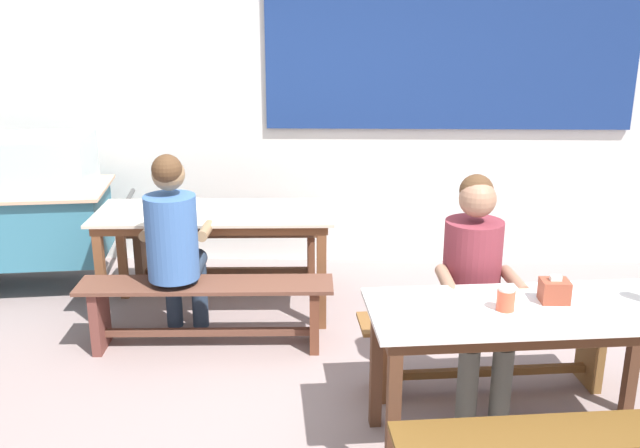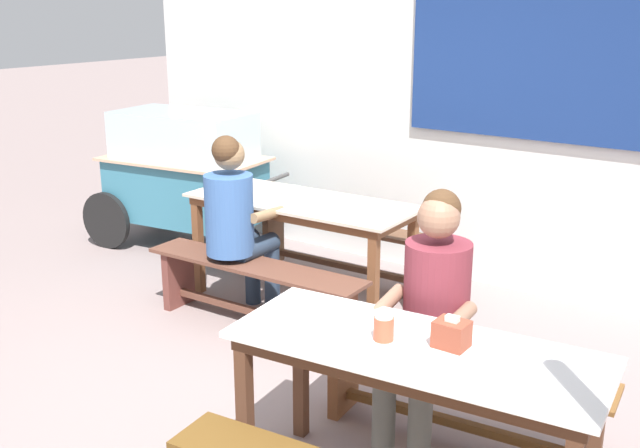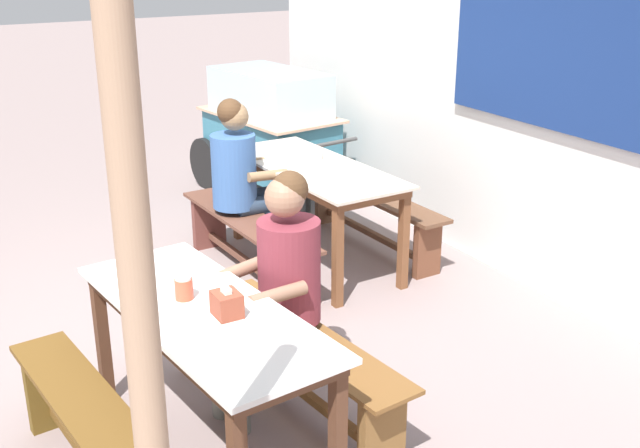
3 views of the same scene
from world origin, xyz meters
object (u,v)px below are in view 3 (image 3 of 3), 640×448
object	(u,v)px
dining_table_near	(204,325)
bench_near_back	(304,362)
dining_table_far	(314,176)
condiment_jar	(184,288)
bench_far_front	(248,239)
person_right_near_table	(277,281)
bench_near_front	(95,438)
food_cart	(269,125)
person_left_back_turned	(242,174)
wooden_support_post	(147,389)
soup_bowl	(313,155)
bench_far_back	(373,211)
tissue_box	(227,304)

from	to	relation	value
dining_table_near	bench_near_back	size ratio (longest dim) A/B	1.07
dining_table_far	condiment_jar	xyz separation A→B (m)	(1.65, -1.62, 0.14)
dining_table_near	bench_far_front	bearing A→B (deg)	149.74
bench_near_back	person_right_near_table	distance (m)	0.45
bench_far_front	bench_near_front	size ratio (longest dim) A/B	1.06
dining_table_far	bench_far_front	world-z (taller)	dining_table_far
food_cart	person_left_back_turned	world-z (taller)	person_left_back_turned
bench_near_front	condiment_jar	world-z (taller)	condiment_jar
person_left_back_turned	bench_far_front	bearing A→B (deg)	-16.10
wooden_support_post	food_cart	bearing A→B (deg)	150.41
person_right_near_table	wooden_support_post	distance (m)	1.89
soup_bowl	wooden_support_post	bearing A→B (deg)	-35.65
food_cart	person_right_near_table	distance (m)	3.58
dining_table_near	wooden_support_post	distance (m)	1.53
dining_table_far	bench_near_front	distance (m)	2.84
bench_near_front	condiment_jar	distance (m)	0.76
dining_table_far	bench_far_back	distance (m)	0.67
person_right_near_table	soup_bowl	bearing A→B (deg)	145.74
bench_near_back	bench_near_front	bearing A→B (deg)	-83.76
wooden_support_post	person_left_back_turned	bearing A→B (deg)	151.93
tissue_box	bench_far_back	bearing A→B (deg)	133.00
dining_table_near	bench_far_back	size ratio (longest dim) A/B	1.01
bench_near_front	tissue_box	size ratio (longest dim) A/B	11.36
soup_bowl	person_left_back_turned	bearing A→B (deg)	-91.31
wooden_support_post	tissue_box	bearing A→B (deg)	148.47
bench_far_front	wooden_support_post	size ratio (longest dim) A/B	0.66
bench_far_front	person_left_back_turned	bearing A→B (deg)	163.90
dining_table_far	soup_bowl	xyz separation A→B (m)	(-0.16, 0.09, 0.11)
dining_table_far	dining_table_near	size ratio (longest dim) A/B	1.04
bench_near_back	dining_table_far	bearing A→B (deg)	149.12
bench_near_front	food_cart	xyz separation A→B (m)	(-3.46, 2.56, 0.39)
dining_table_far	bench_far_back	size ratio (longest dim) A/B	1.05
soup_bowl	bench_far_back	bearing A→B (deg)	73.49
person_left_back_turned	tissue_box	bearing A→B (deg)	-26.07
food_cart	bench_far_front	bearing A→B (deg)	-31.07
soup_bowl	bench_near_front	bearing A→B (deg)	-47.92
condiment_jar	person_right_near_table	bearing A→B (deg)	95.03
dining_table_near	bench_near_front	bearing A→B (deg)	-83.76
tissue_box	wooden_support_post	bearing A→B (deg)	-31.53
bench_far_back	person_left_back_turned	xyz separation A→B (m)	(-0.15, -1.05, 0.42)
bench_far_back	soup_bowl	xyz separation A→B (m)	(-0.14, -0.47, 0.49)
bench_far_back	condiment_jar	world-z (taller)	condiment_jar
food_cart	soup_bowl	distance (m)	1.50
food_cart	soup_bowl	world-z (taller)	food_cart
dining_table_near	soup_bowl	size ratio (longest dim) A/B	10.76
person_left_back_turned	condiment_jar	xyz separation A→B (m)	(1.82, -1.12, 0.09)
bench_near_back	wooden_support_post	bearing A→B (deg)	-41.76
bench_far_front	food_cart	xyz separation A→B (m)	(-1.64, 0.99, 0.39)
bench_near_back	bench_near_front	size ratio (longest dim) A/B	0.98
bench_near_back	food_cart	bearing A→B (deg)	156.33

